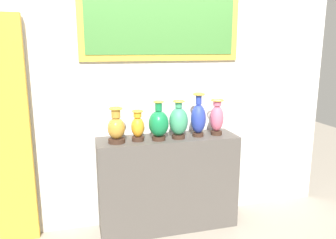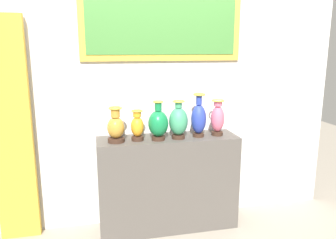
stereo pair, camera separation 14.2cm
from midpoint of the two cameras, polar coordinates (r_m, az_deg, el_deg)
The scene contains 10 objects.
ground_plane at distance 3.61m, azimuth -1.18°, elevation -17.78°, with size 9.72×9.72×0.00m, color gray.
display_shelf at distance 3.40m, azimuth -1.22°, elevation -10.84°, with size 1.38×0.40×0.95m, color #4C4742.
back_wall at distance 3.39m, azimuth -2.36°, elevation 6.73°, with size 3.72×0.14×2.92m.
curtain_gold at distance 3.33m, azimuth -26.73°, elevation -2.23°, with size 0.36×0.08×2.10m, color gold.
vase_ochre at distance 3.08m, azimuth -10.20°, elevation -1.42°, with size 0.16×0.16×0.33m.
vase_amber at distance 3.11m, azimuth -6.54°, elevation -1.29°, with size 0.12×0.12×0.29m.
vase_emerald at distance 3.12m, azimuth -2.92°, elevation -0.71°, with size 0.19×0.19×0.37m.
vase_jade at distance 3.17m, azimuth 0.54°, elevation -0.32°, with size 0.18×0.18×0.37m.
vase_cobalt at distance 3.25m, azimuth 4.00°, elevation 0.30°, with size 0.15×0.15×0.43m.
vase_rose at distance 3.33m, azimuth 7.19°, elevation 0.26°, with size 0.13×0.13×0.36m.
Camera 1 is at (-0.82, -3.02, 1.81)m, focal length 35.43 mm.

